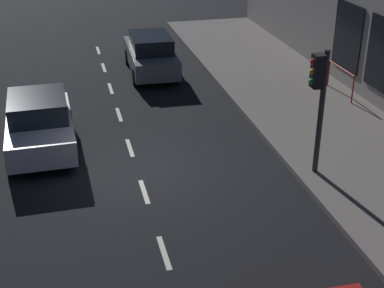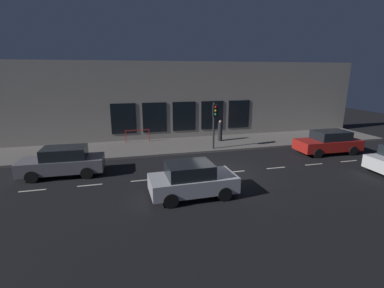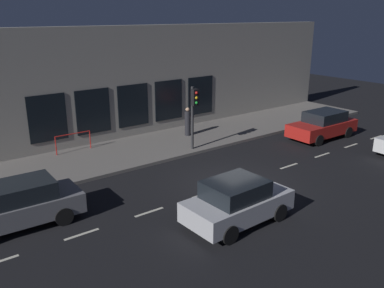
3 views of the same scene
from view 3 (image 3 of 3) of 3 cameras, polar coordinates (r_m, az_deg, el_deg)
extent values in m
plane|color=black|center=(17.50, 5.84, -5.65)|extent=(60.00, 60.00, 0.00)
cube|color=slate|center=(22.13, -5.21, -0.32)|extent=(4.50, 32.00, 0.15)
cube|color=gray|center=(23.55, -8.77, 8.41)|extent=(0.60, 32.00, 6.34)
cube|color=black|center=(26.15, 1.19, 6.83)|extent=(0.04, 1.94, 2.39)
cube|color=black|center=(24.74, -3.28, 6.16)|extent=(0.04, 1.94, 2.39)
cube|color=black|center=(23.49, -8.24, 5.37)|extent=(0.04, 1.94, 2.39)
cube|color=black|center=(22.45, -13.69, 4.46)|extent=(0.04, 1.94, 2.39)
cube|color=black|center=(21.63, -19.60, 3.43)|extent=(0.04, 1.94, 2.39)
cube|color=beige|center=(26.24, 24.43, 0.87)|extent=(0.12, 1.20, 0.01)
cube|color=beige|center=(24.05, 21.41, -0.20)|extent=(0.12, 1.20, 0.01)
cube|color=beige|center=(21.95, 17.80, -1.48)|extent=(0.12, 1.20, 0.01)
cube|color=beige|center=(19.97, 13.45, -3.02)|extent=(0.12, 1.20, 0.01)
cube|color=beige|center=(18.15, 8.16, -4.85)|extent=(0.12, 1.20, 0.01)
cube|color=beige|center=(16.54, 1.74, -7.01)|extent=(0.12, 1.20, 0.01)
cube|color=beige|center=(15.20, -6.02, -9.47)|extent=(0.12, 1.20, 0.01)
cube|color=beige|center=(14.21, -15.20, -12.11)|extent=(0.12, 1.20, 0.01)
cylinder|color=#2D2D30|center=(20.96, 0.04, 3.62)|extent=(0.14, 0.14, 3.29)
cube|color=black|center=(20.56, 0.39, 6.55)|extent=(0.26, 0.32, 0.84)
sphere|color=red|center=(20.40, 0.63, 7.18)|extent=(0.15, 0.15, 0.15)
sphere|color=gold|center=(20.45, 0.63, 6.49)|extent=(0.15, 0.15, 0.15)
sphere|color=green|center=(20.50, 0.63, 5.80)|extent=(0.15, 0.15, 0.15)
cube|color=#B7B7BC|center=(14.28, 6.44, -8.56)|extent=(1.91, 3.91, 0.70)
cube|color=black|center=(13.90, 6.07, -6.34)|extent=(1.65, 2.05, 0.60)
cylinder|color=black|center=(15.72, 7.33, -7.26)|extent=(0.24, 0.65, 0.64)
cylinder|color=black|center=(14.73, 12.11, -9.36)|extent=(0.24, 0.65, 0.64)
cylinder|color=black|center=(14.26, 0.48, -9.88)|extent=(0.24, 0.65, 0.64)
cylinder|color=black|center=(13.15, 5.25, -12.53)|extent=(0.24, 0.65, 0.64)
cube|color=red|center=(24.75, 17.76, 2.20)|extent=(1.86, 4.42, 0.70)
cube|color=black|center=(24.73, 18.14, 3.71)|extent=(1.61, 2.31, 0.60)
cylinder|color=black|center=(23.31, 17.30, 0.50)|extent=(0.23, 0.64, 0.64)
cylinder|color=black|center=(24.27, 14.21, 1.45)|extent=(0.23, 0.64, 0.64)
cylinder|color=black|center=(25.48, 21.00, 1.56)|extent=(0.23, 0.64, 0.64)
cylinder|color=black|center=(26.37, 18.03, 2.40)|extent=(0.23, 0.64, 0.64)
cube|color=slate|center=(15.12, -23.45, -8.47)|extent=(1.84, 4.35, 0.70)
cube|color=black|center=(14.89, -23.11, -6.08)|extent=(1.57, 2.28, 0.60)
cylinder|color=black|center=(14.82, -17.54, -9.64)|extent=(0.24, 0.65, 0.64)
cylinder|color=black|center=(16.21, -19.35, -7.39)|extent=(0.24, 0.65, 0.64)
cylinder|color=black|center=(23.22, 25.13, -0.48)|extent=(0.23, 0.64, 0.64)
cylinder|color=#232328|center=(23.58, -0.60, 2.91)|extent=(0.49, 0.49, 1.43)
sphere|color=tan|center=(23.38, -0.61, 4.87)|extent=(0.23, 0.23, 0.23)
cube|color=tan|center=(23.41, -0.87, 4.89)|extent=(0.07, 0.07, 0.06)
cylinder|color=red|center=(22.03, -14.09, 0.61)|extent=(0.05, 0.05, 0.95)
cylinder|color=red|center=(21.42, -18.55, -0.28)|extent=(0.05, 0.05, 0.95)
cylinder|color=red|center=(21.57, -16.40, 1.38)|extent=(0.05, 1.82, 0.05)
camera|label=1|loc=(26.14, 31.81, 15.88)|focal=52.31mm
camera|label=2|loc=(6.53, 69.66, -7.36)|focal=26.02mm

